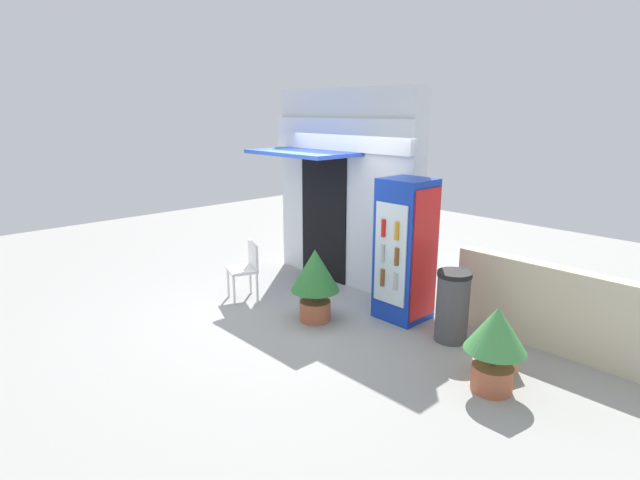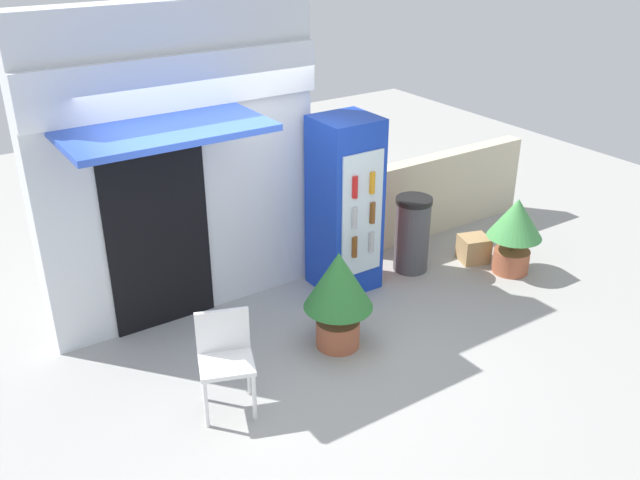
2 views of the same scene
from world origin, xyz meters
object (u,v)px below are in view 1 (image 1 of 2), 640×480
trash_bin (452,306)px  potted_plant_near_shop (315,277)px  cardboard_box (498,357)px  plastic_chair (247,266)px  drink_cooler (405,250)px  potted_plant_curbside (496,339)px

trash_bin → potted_plant_near_shop: bearing=-153.1°
cardboard_box → potted_plant_near_shop: bearing=-166.7°
plastic_chair → trash_bin: trash_bin is taller
potted_plant_near_shop → cardboard_box: size_ratio=3.04×
plastic_chair → trash_bin: (2.99, 1.06, -0.08)m
plastic_chair → potted_plant_near_shop: (1.33, 0.22, 0.10)m
drink_cooler → potted_plant_curbside: bearing=-24.9°
potted_plant_near_shop → trash_bin: bearing=26.9°
plastic_chair → potted_plant_curbside: bearing=5.0°
cardboard_box → potted_plant_curbside: bearing=-69.6°
potted_plant_near_shop → potted_plant_curbside: size_ratio=1.10×
plastic_chair → potted_plant_near_shop: 1.35m
potted_plant_curbside → potted_plant_near_shop: bearing=-177.2°
drink_cooler → trash_bin: 1.04m
cardboard_box → plastic_chair: bearing=-168.1°
plastic_chair → potted_plant_near_shop: size_ratio=0.87×
drink_cooler → trash_bin: size_ratio=2.15×
potted_plant_near_shop → potted_plant_curbside: 2.62m
potted_plant_curbside → cardboard_box: size_ratio=2.77×
drink_cooler → potted_plant_near_shop: size_ratio=1.93×
cardboard_box → drink_cooler: bearing=166.4°
plastic_chair → cardboard_box: (3.78, 0.80, -0.38)m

